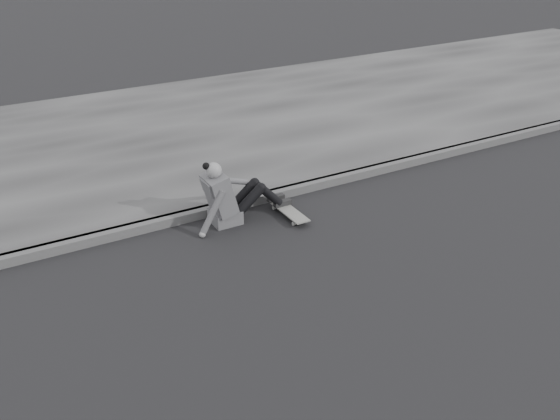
% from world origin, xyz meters
% --- Properties ---
extents(ground, '(80.00, 80.00, 0.00)m').
position_xyz_m(ground, '(0.00, 0.00, 0.00)').
color(ground, black).
rests_on(ground, ground).
extents(curb, '(24.00, 0.16, 0.12)m').
position_xyz_m(curb, '(0.00, 2.58, 0.06)').
color(curb, '#4E4E4E').
rests_on(curb, ground).
extents(sidewalk, '(24.00, 6.00, 0.12)m').
position_xyz_m(sidewalk, '(0.00, 5.60, 0.06)').
color(sidewalk, '#3E3E3E').
rests_on(sidewalk, ground).
extents(skateboard, '(0.20, 0.78, 0.09)m').
position_xyz_m(skateboard, '(-1.31, 2.02, 0.07)').
color(skateboard, '#9A9A95').
rests_on(skateboard, ground).
extents(seated_woman, '(1.38, 0.46, 0.88)m').
position_xyz_m(seated_woman, '(-2.04, 2.27, 0.36)').
color(seated_woman, '#555558').
rests_on(seated_woman, ground).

